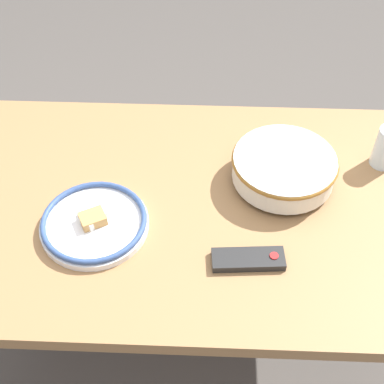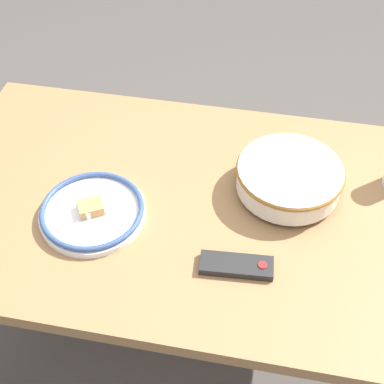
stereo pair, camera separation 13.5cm
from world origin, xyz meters
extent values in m
plane|color=#4C4742|center=(0.00, 0.00, 0.00)|extent=(8.00, 8.00, 0.00)
cube|color=olive|center=(0.00, 0.00, 0.76)|extent=(1.43, 0.81, 0.04)
cylinder|color=olive|center=(-0.65, -0.33, 0.37)|extent=(0.06, 0.06, 0.74)
cylinder|color=olive|center=(0.65, -0.33, 0.37)|extent=(0.06, 0.06, 0.74)
cylinder|color=silver|center=(-0.21, -0.09, 0.79)|extent=(0.12, 0.12, 0.02)
cylinder|color=silver|center=(-0.21, -0.09, 0.83)|extent=(0.27, 0.27, 0.07)
cylinder|color=#C67A33|center=(-0.21, -0.09, 0.82)|extent=(0.24, 0.24, 0.06)
torus|color=#936023|center=(-0.21, -0.09, 0.85)|extent=(0.28, 0.28, 0.01)
cylinder|color=white|center=(0.26, 0.09, 0.79)|extent=(0.27, 0.27, 0.02)
torus|color=#334C7F|center=(0.26, 0.09, 0.80)|extent=(0.26, 0.26, 0.01)
cube|color=tan|center=(0.27, 0.09, 0.81)|extent=(0.08, 0.07, 0.02)
cube|color=silver|center=(0.27, 0.07, 0.81)|extent=(0.06, 0.05, 0.02)
cube|color=silver|center=(0.26, 0.09, 0.81)|extent=(0.07, 0.07, 0.02)
cube|color=black|center=(-0.11, 0.18, 0.79)|extent=(0.18, 0.07, 0.02)
cylinder|color=red|center=(-0.17, 0.18, 0.80)|extent=(0.02, 0.02, 0.00)
camera|label=1|loc=(-0.01, 0.92, 1.82)|focal=50.00mm
camera|label=2|loc=(-0.15, 0.91, 1.82)|focal=50.00mm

